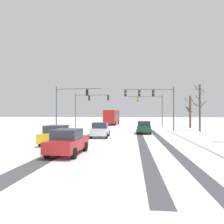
% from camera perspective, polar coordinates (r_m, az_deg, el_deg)
% --- Properties ---
extents(ground_plane, '(300.00, 300.00, 0.00)m').
position_cam_1_polar(ground_plane, '(7.94, -14.03, -19.58)').
color(ground_plane, white).
extents(wheel_track_left_lane, '(0.72, 28.73, 0.01)m').
position_cam_1_polar(wheel_track_left_lane, '(20.48, 13.71, -7.72)').
color(wheel_track_left_lane, '#4C4C51').
rests_on(wheel_track_left_lane, ground).
extents(wheel_track_right_lane, '(0.73, 28.73, 0.01)m').
position_cam_1_polar(wheel_track_right_lane, '(20.30, 8.01, -7.79)').
color(wheel_track_right_lane, '#4C4C51').
rests_on(wheel_track_right_lane, ground).
extents(wheel_track_center, '(1.19, 28.73, 0.01)m').
position_cam_1_polar(wheel_track_center, '(20.90, -8.29, -7.58)').
color(wheel_track_center, '#4C4C51').
rests_on(wheel_track_center, ground).
extents(sidewalk_kerb_right, '(4.00, 28.73, 0.12)m').
position_cam_1_polar(sidewalk_kerb_right, '(20.32, 26.76, -7.59)').
color(sidewalk_kerb_right, white).
rests_on(sidewalk_kerb_right, ground).
extents(traffic_signal_near_right, '(7.39, 0.81, 6.50)m').
position_cam_1_polar(traffic_signal_near_right, '(31.18, 11.00, 3.67)').
color(traffic_signal_near_right, '#56565B').
rests_on(traffic_signal_near_right, ground).
extents(traffic_signal_far_left, '(6.67, 0.41, 6.50)m').
position_cam_1_polar(traffic_signal_far_left, '(40.19, -6.64, 2.51)').
color(traffic_signal_far_left, '#56565B').
rests_on(traffic_signal_far_left, ground).
extents(traffic_signal_near_left, '(6.54, 0.46, 6.50)m').
position_cam_1_polar(traffic_signal_near_left, '(30.54, -11.63, 3.05)').
color(traffic_signal_near_left, '#56565B').
rests_on(traffic_signal_near_left, ground).
extents(traffic_signal_far_right, '(7.07, 0.39, 6.50)m').
position_cam_1_polar(traffic_signal_far_right, '(43.44, 10.77, 2.05)').
color(traffic_signal_far_right, '#56565B').
rests_on(traffic_signal_far_right, ground).
extents(car_dark_green_lead, '(2.02, 4.19, 1.62)m').
position_cam_1_polar(car_dark_green_lead, '(27.97, 8.66, -4.10)').
color(car_dark_green_lead, '#194C2D').
rests_on(car_dark_green_lead, ground).
extents(car_white_second, '(1.94, 4.16, 1.62)m').
position_cam_1_polar(car_white_second, '(23.37, -3.18, -4.83)').
color(car_white_second, silver).
rests_on(car_white_second, ground).
extents(car_yellow_cab_third, '(1.88, 4.12, 1.62)m').
position_cam_1_polar(car_yellow_cab_third, '(18.54, -14.71, -5.96)').
color(car_yellow_cab_third, yellow).
rests_on(car_yellow_cab_third, ground).
extents(car_red_fourth, '(1.92, 4.15, 1.62)m').
position_cam_1_polar(car_red_fourth, '(13.86, -11.85, -7.84)').
color(car_red_fourth, red).
rests_on(car_red_fourth, ground).
extents(bus_oncoming, '(2.95, 11.08, 3.38)m').
position_cam_1_polar(bus_oncoming, '(50.24, 0.01, -1.14)').
color(bus_oncoming, '#B21E1E').
rests_on(bus_oncoming, ground).
extents(bare_tree_sidewalk_mid, '(1.87, 1.86, 6.82)m').
position_cam_1_polar(bare_tree_sidewalk_mid, '(32.78, 22.59, 1.38)').
color(bare_tree_sidewalk_mid, brown).
rests_on(bare_tree_sidewalk_mid, ground).
extents(bare_tree_sidewalk_far, '(1.92, 1.77, 5.89)m').
position_cam_1_polar(bare_tree_sidewalk_far, '(41.32, 20.30, 0.29)').
color(bare_tree_sidewalk_far, brown).
rests_on(bare_tree_sidewalk_far, ground).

